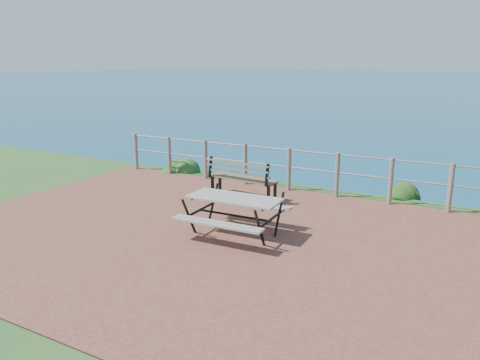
{
  "coord_description": "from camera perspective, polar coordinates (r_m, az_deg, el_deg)",
  "views": [
    {
      "loc": [
        4.11,
        -6.45,
        2.94
      ],
      "look_at": [
        -0.06,
        1.11,
        0.75
      ],
      "focal_mm": 35.0,
      "sensor_mm": 36.0,
      "label": 1
    }
  ],
  "objects": [
    {
      "name": "park_bench",
      "position": [
        10.22,
        0.37,
        0.91
      ],
      "size": [
        1.59,
        0.5,
        0.88
      ],
      "rotation": [
        0.0,
        0.0,
        -0.07
      ],
      "color": "brown",
      "rests_on": "ground"
    },
    {
      "name": "shrub_lip_west",
      "position": [
        12.88,
        -7.42,
        0.92
      ],
      "size": [
        0.76,
        0.76,
        0.49
      ],
      "primitive_type": "ellipsoid",
      "color": "#29531F",
      "rests_on": "ground"
    },
    {
      "name": "picnic_table",
      "position": [
        8.06,
        -0.69,
        -3.88
      ],
      "size": [
        1.62,
        1.38,
        0.67
      ],
      "rotation": [
        0.0,
        0.0,
        0.04
      ],
      "color": "gray",
      "rests_on": "ground"
    },
    {
      "name": "ground",
      "position": [
        8.19,
        -3.4,
        -6.83
      ],
      "size": [
        10.0,
        7.0,
        0.12
      ],
      "primitive_type": "cube",
      "color": "brown",
      "rests_on": "ground"
    },
    {
      "name": "safety_railing",
      "position": [
        10.89,
        5.99,
        1.6
      ],
      "size": [
        9.4,
        0.1,
        1.0
      ],
      "color": "#6B5B4C",
      "rests_on": "ground"
    },
    {
      "name": "shrub_lip_east",
      "position": [
        11.18,
        20.07,
        -1.9
      ],
      "size": [
        0.67,
        0.67,
        0.37
      ],
      "primitive_type": "ellipsoid",
      "color": "#1B3E13",
      "rests_on": "ground"
    }
  ]
}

